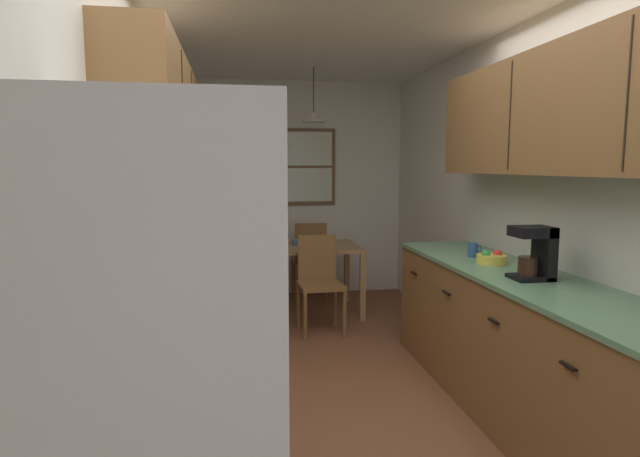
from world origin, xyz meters
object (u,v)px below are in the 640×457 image
at_px(dining_chair_far, 310,256).
at_px(coffee_maker, 536,252).
at_px(trash_bin, 239,308).
at_px(mug_by_coffeemaker, 473,250).
at_px(dining_table, 314,256).
at_px(fruit_bowl, 492,258).
at_px(stove_range, 169,431).
at_px(microwave_over_range, 128,140).
at_px(refrigerator, 147,431).
at_px(dining_chair_near, 319,279).
at_px(table_serving_bowl, 302,242).
at_px(storage_canister, 176,283).

bearing_deg(dining_chair_far, coffee_maker, -75.01).
height_order(trash_bin, mug_by_coffeemaker, mug_by_coffeemaker).
xyz_separation_m(dining_table, fruit_bowl, (0.89, -2.12, 0.33)).
bearing_deg(fruit_bowl, mug_by_coffeemaker, 91.86).
bearing_deg(stove_range, dining_chair_far, 73.60).
distance_m(dining_table, fruit_bowl, 2.32).
distance_m(microwave_over_range, mug_by_coffeemaker, 2.59).
bearing_deg(microwave_over_range, refrigerator, -77.78).
height_order(dining_chair_far, fruit_bowl, fruit_bowl).
bearing_deg(dining_chair_near, table_serving_bowl, 96.89).
bearing_deg(microwave_over_range, mug_by_coffeemaker, 33.38).
bearing_deg(dining_chair_far, mug_by_coffeemaker, -71.18).
bearing_deg(dining_table, microwave_over_range, -110.39).
height_order(dining_chair_near, table_serving_bowl, dining_chair_near).
xyz_separation_m(dining_chair_near, mug_by_coffeemaker, (0.92, -1.25, 0.45)).
bearing_deg(storage_canister, dining_chair_near, 64.16).
xyz_separation_m(dining_chair_near, dining_chair_far, (0.08, 1.22, 0.00)).
bearing_deg(trash_bin, dining_chair_near, 9.35).
xyz_separation_m(stove_range, dining_chair_near, (1.05, 2.62, 0.03)).
xyz_separation_m(refrigerator, dining_chair_near, (1.01, 3.33, -0.35)).
relative_size(dining_chair_near, dining_chair_far, 1.00).
relative_size(refrigerator, storage_canister, 9.30).
height_order(dining_table, dining_chair_far, dining_chair_far).
xyz_separation_m(refrigerator, dining_table, (1.05, 3.94, -0.24)).
relative_size(refrigerator, dining_table, 1.82).
bearing_deg(refrigerator, dining_chair_far, 76.53).
height_order(stove_range, dining_chair_near, stove_range).
height_order(trash_bin, table_serving_bowl, table_serving_bowl).
height_order(refrigerator, coffee_maker, refrigerator).
bearing_deg(dining_chair_far, microwave_over_range, -107.95).
bearing_deg(dining_chair_far, trash_bin, -121.89).
xyz_separation_m(stove_range, table_serving_bowl, (0.97, 3.28, 0.28)).
height_order(trash_bin, fruit_bowl, fruit_bowl).
relative_size(refrigerator, trash_bin, 2.97).
bearing_deg(storage_canister, microwave_over_range, -103.60).
bearing_deg(storage_canister, dining_chair_far, 71.49).
distance_m(trash_bin, coffee_maker, 2.65).
xyz_separation_m(dining_table, mug_by_coffeemaker, (0.88, -1.86, 0.34)).
xyz_separation_m(dining_chair_far, storage_canister, (-1.14, -3.40, 0.49)).
relative_size(dining_table, fruit_bowl, 4.64).
distance_m(refrigerator, dining_chair_far, 4.70).
xyz_separation_m(dining_table, dining_chair_near, (-0.04, -0.61, -0.11)).
height_order(storage_canister, mug_by_coffeemaker, storage_canister).
xyz_separation_m(microwave_over_range, trash_bin, (0.41, 2.50, -1.36)).
bearing_deg(dining_chair_far, dining_table, -94.07).
height_order(refrigerator, microwave_over_range, microwave_over_range).
bearing_deg(stove_range, coffee_maker, 17.32).
relative_size(trash_bin, fruit_bowl, 2.84).
relative_size(dining_table, coffee_maker, 3.03).
height_order(microwave_over_range, dining_chair_far, microwave_over_range).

